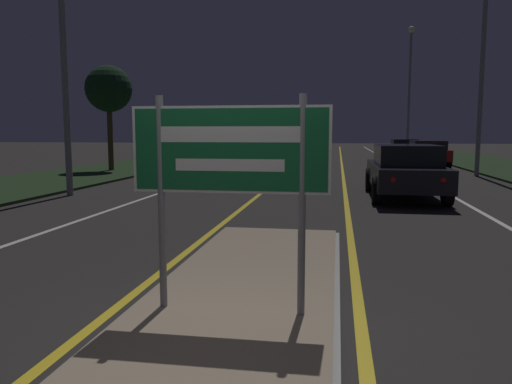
{
  "coord_description": "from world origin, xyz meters",
  "views": [
    {
      "loc": [
        0.98,
        -3.93,
        1.79
      ],
      "look_at": [
        0.0,
        2.08,
        1.06
      ],
      "focal_mm": 35.0,
      "sensor_mm": 36.0,
      "label": 1
    }
  ],
  "objects_px": {
    "car_receding_1": "(427,152)",
    "car_approaching_0": "(245,161)",
    "car_receding_2": "(404,148)",
    "streetlight_right_near": "(485,13)",
    "highway_sign": "(230,161)",
    "streetlight_right_far": "(410,77)",
    "car_approaching_1": "(269,151)",
    "car_receding_0": "(405,170)"
  },
  "relations": [
    {
      "from": "car_receding_1",
      "to": "car_approaching_0",
      "type": "bearing_deg",
      "value": -130.96
    },
    {
      "from": "car_receding_2",
      "to": "car_approaching_0",
      "type": "height_order",
      "value": "car_approaching_0"
    },
    {
      "from": "streetlight_right_near",
      "to": "car_receding_2",
      "type": "bearing_deg",
      "value": 94.0
    },
    {
      "from": "highway_sign",
      "to": "car_receding_1",
      "type": "height_order",
      "value": "highway_sign"
    },
    {
      "from": "streetlight_right_far",
      "to": "car_approaching_1",
      "type": "distance_m",
      "value": 16.1
    },
    {
      "from": "highway_sign",
      "to": "car_approaching_1",
      "type": "height_order",
      "value": "highway_sign"
    },
    {
      "from": "car_receding_0",
      "to": "car_receding_2",
      "type": "distance_m",
      "value": 22.79
    },
    {
      "from": "car_receding_1",
      "to": "car_receding_2",
      "type": "bearing_deg",
      "value": 90.34
    },
    {
      "from": "streetlight_right_far",
      "to": "car_approaching_0",
      "type": "relative_size",
      "value": 2.36
    },
    {
      "from": "highway_sign",
      "to": "car_receding_0",
      "type": "bearing_deg",
      "value": 73.59
    },
    {
      "from": "streetlight_right_near",
      "to": "car_approaching_0",
      "type": "distance_m",
      "value": 11.27
    },
    {
      "from": "car_approaching_0",
      "to": "car_approaching_1",
      "type": "relative_size",
      "value": 0.99
    },
    {
      "from": "car_receding_0",
      "to": "car_receding_1",
      "type": "bearing_deg",
      "value": 78.11
    },
    {
      "from": "car_approaching_1",
      "to": "car_receding_0",
      "type": "bearing_deg",
      "value": -67.57
    },
    {
      "from": "car_receding_1",
      "to": "car_approaching_0",
      "type": "relative_size",
      "value": 1.0
    },
    {
      "from": "streetlight_right_near",
      "to": "car_receding_0",
      "type": "distance_m",
      "value": 10.25
    },
    {
      "from": "streetlight_right_far",
      "to": "car_receding_2",
      "type": "bearing_deg",
      "value": -101.89
    },
    {
      "from": "highway_sign",
      "to": "streetlight_right_near",
      "type": "distance_m",
      "value": 19.05
    },
    {
      "from": "highway_sign",
      "to": "car_receding_2",
      "type": "height_order",
      "value": "highway_sign"
    },
    {
      "from": "streetlight_right_near",
      "to": "streetlight_right_far",
      "type": "relative_size",
      "value": 1.14
    },
    {
      "from": "streetlight_right_near",
      "to": "streetlight_right_far",
      "type": "height_order",
      "value": "streetlight_right_near"
    },
    {
      "from": "highway_sign",
      "to": "car_approaching_1",
      "type": "relative_size",
      "value": 0.49
    },
    {
      "from": "streetlight_right_far",
      "to": "car_receding_1",
      "type": "height_order",
      "value": "streetlight_right_far"
    },
    {
      "from": "car_receding_2",
      "to": "car_approaching_1",
      "type": "bearing_deg",
      "value": -132.63
    },
    {
      "from": "car_approaching_0",
      "to": "car_approaching_1",
      "type": "xyz_separation_m",
      "value": [
        -0.35,
        9.31,
        0.05
      ]
    },
    {
      "from": "car_receding_0",
      "to": "car_approaching_1",
      "type": "bearing_deg",
      "value": 112.43
    },
    {
      "from": "car_receding_2",
      "to": "streetlight_right_near",
      "type": "bearing_deg",
      "value": -86.0
    },
    {
      "from": "streetlight_right_near",
      "to": "car_approaching_0",
      "type": "height_order",
      "value": "streetlight_right_near"
    },
    {
      "from": "car_approaching_0",
      "to": "highway_sign",
      "type": "bearing_deg",
      "value": -80.02
    },
    {
      "from": "streetlight_right_far",
      "to": "car_approaching_1",
      "type": "height_order",
      "value": "streetlight_right_far"
    },
    {
      "from": "car_receding_0",
      "to": "car_receding_2",
      "type": "xyz_separation_m",
      "value": [
        2.79,
        22.62,
        -0.07
      ]
    },
    {
      "from": "car_receding_1",
      "to": "car_receding_2",
      "type": "xyz_separation_m",
      "value": [
        -0.05,
        9.11,
        -0.02
      ]
    },
    {
      "from": "streetlight_right_near",
      "to": "car_receding_0",
      "type": "xyz_separation_m",
      "value": [
        -3.84,
        -7.61,
        -5.71
      ]
    },
    {
      "from": "streetlight_right_far",
      "to": "car_approaching_1",
      "type": "xyz_separation_m",
      "value": [
        -9.04,
        -12.26,
        -5.22
      ]
    },
    {
      "from": "car_receding_1",
      "to": "car_approaching_1",
      "type": "xyz_separation_m",
      "value": [
        -8.43,
        0.01,
        0.03
      ]
    },
    {
      "from": "streetlight_right_near",
      "to": "car_receding_0",
      "type": "height_order",
      "value": "streetlight_right_near"
    },
    {
      "from": "streetlight_right_far",
      "to": "car_receding_2",
      "type": "height_order",
      "value": "streetlight_right_far"
    },
    {
      "from": "car_receding_0",
      "to": "car_receding_1",
      "type": "distance_m",
      "value": 13.81
    },
    {
      "from": "streetlight_right_near",
      "to": "car_approaching_1",
      "type": "height_order",
      "value": "streetlight_right_near"
    },
    {
      "from": "streetlight_right_far",
      "to": "car_receding_2",
      "type": "distance_m",
      "value": 6.19
    },
    {
      "from": "car_receding_2",
      "to": "car_approaching_0",
      "type": "distance_m",
      "value": 20.08
    },
    {
      "from": "car_approaching_0",
      "to": "car_receding_2",
      "type": "bearing_deg",
      "value": 66.46
    }
  ]
}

